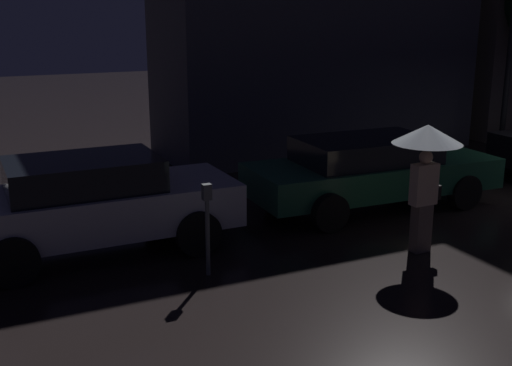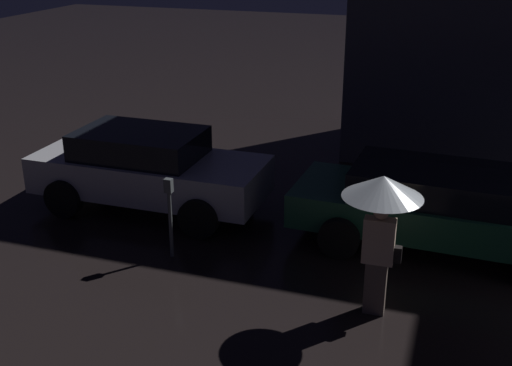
# 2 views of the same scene
# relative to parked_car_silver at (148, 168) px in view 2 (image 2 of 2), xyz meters

# --- Properties ---
(parked_car_silver) EXTENTS (4.21, 1.87, 1.47)m
(parked_car_silver) POSITION_rel_parked_car_silver_xyz_m (0.00, 0.00, 0.00)
(parked_car_silver) COLOR #B7B7BF
(parked_car_silver) RESTS_ON ground
(parked_car_green) EXTENTS (4.76, 1.94, 1.33)m
(parked_car_green) POSITION_rel_parked_car_silver_xyz_m (5.09, 0.10, -0.07)
(parked_car_green) COLOR #1E5638
(parked_car_green) RESTS_ON ground
(pedestrian_with_umbrella) EXTENTS (1.03, 1.03, 1.96)m
(pedestrian_with_umbrella) POSITION_rel_parked_car_silver_xyz_m (4.46, -2.13, 0.79)
(pedestrian_with_umbrella) COLOR #66564C
(pedestrian_with_umbrella) RESTS_ON ground
(parking_meter) EXTENTS (0.12, 0.10, 1.31)m
(parking_meter) POSITION_rel_parked_car_silver_xyz_m (1.20, -1.58, 0.03)
(parking_meter) COLOR #4C5154
(parking_meter) RESTS_ON ground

